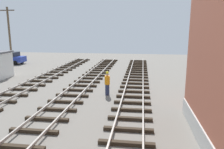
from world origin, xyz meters
name	(u,v)px	position (x,y,z in m)	size (l,w,h in m)	color
parked_car_blue	(10,58)	(-17.31, 26.85, 0.90)	(4.20, 2.04, 1.76)	#23389E
utility_pole_far	(10,37)	(-14.56, 22.95, 4.01)	(1.80, 0.24, 7.63)	brown
track_worker_foreground	(107,83)	(-0.79, 13.47, 0.93)	(0.40, 0.40, 1.87)	#262D4C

